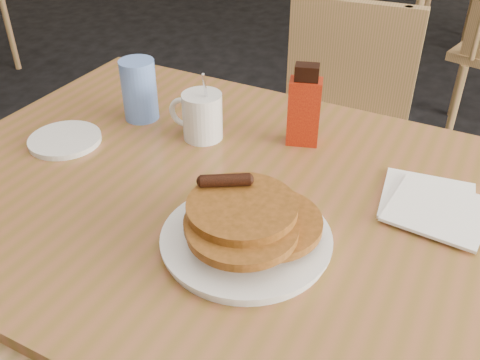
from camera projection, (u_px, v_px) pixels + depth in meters
name	position (u px, v px, depth m)	size (l,w,h in m)	color
main_table	(253.00, 216.00, 1.00)	(1.41, 1.02, 0.75)	brown
chair_main_far	(338.00, 124.00, 1.68)	(0.40, 0.41, 0.88)	#A8784F
pancake_plate	(246.00, 229.00, 0.86)	(0.28, 0.28, 0.10)	white
coffee_mug	(201.00, 115.00, 1.13)	(0.12, 0.09, 0.16)	white
syrup_bottle	(304.00, 108.00, 1.10)	(0.07, 0.06, 0.18)	maroon
napkin_stack	(433.00, 205.00, 0.95)	(0.20, 0.21, 0.01)	white
blue_tumbler	(139.00, 90.00, 1.20)	(0.08, 0.08, 0.14)	#6089E1
side_saucer	(65.00, 140.00, 1.14)	(0.15, 0.15, 0.01)	white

